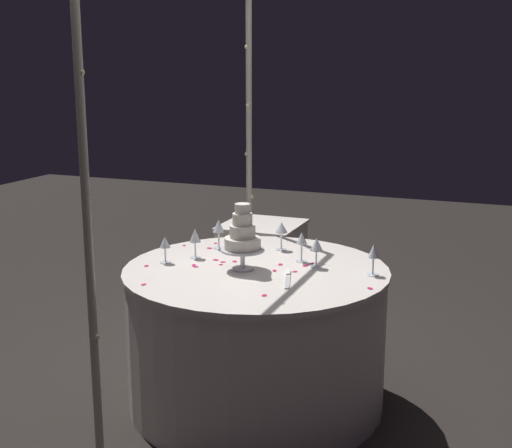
# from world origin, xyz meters

# --- Properties ---
(ground_plane) EXTENTS (12.00, 12.00, 0.00)m
(ground_plane) POSITION_xyz_m (0.00, 0.00, 0.00)
(ground_plane) COLOR black
(decorative_arch) EXTENTS (1.75, 0.06, 2.14)m
(decorative_arch) POSITION_xyz_m (0.00, 0.38, 1.37)
(decorative_arch) COLOR #B7B29E
(decorative_arch) RESTS_ON ground
(main_table) EXTENTS (1.34, 1.34, 0.73)m
(main_table) POSITION_xyz_m (0.00, 0.00, 0.36)
(main_table) COLOR silver
(main_table) RESTS_ON ground
(side_table) EXTENTS (0.51, 0.51, 0.69)m
(side_table) POSITION_xyz_m (1.09, 0.38, 0.35)
(side_table) COLOR silver
(side_table) RESTS_ON ground
(tiered_cake) EXTENTS (0.22, 0.22, 0.34)m
(tiered_cake) POSITION_xyz_m (-0.05, 0.05, 0.89)
(tiered_cake) COLOR silver
(tiered_cake) RESTS_ON main_table
(wine_glass_0) EXTENTS (0.06, 0.06, 0.14)m
(wine_glass_0) POSITION_xyz_m (-0.08, 0.47, 0.83)
(wine_glass_0) COLOR silver
(wine_glass_0) RESTS_ON main_table
(wine_glass_1) EXTENTS (0.06, 0.06, 0.16)m
(wine_glass_1) POSITION_xyz_m (0.20, -0.18, 0.84)
(wine_glass_1) COLOR silver
(wine_glass_1) RESTS_ON main_table
(wine_glass_2) EXTENTS (0.06, 0.06, 0.15)m
(wine_glass_2) POSITION_xyz_m (0.12, -0.28, 0.84)
(wine_glass_2) COLOR silver
(wine_glass_2) RESTS_ON main_table
(wine_glass_3) EXTENTS (0.07, 0.07, 0.16)m
(wine_glass_3) POSITION_xyz_m (0.38, -0.00, 0.84)
(wine_glass_3) COLOR silver
(wine_glass_3) RESTS_ON main_table
(wine_glass_4) EXTENTS (0.06, 0.06, 0.15)m
(wine_glass_4) POSITION_xyz_m (0.10, -0.57, 0.84)
(wine_glass_4) COLOR silver
(wine_glass_4) RESTS_ON main_table
(wine_glass_5) EXTENTS (0.06, 0.06, 0.16)m
(wine_glass_5) POSITION_xyz_m (0.06, 0.37, 0.84)
(wine_glass_5) COLOR silver
(wine_glass_5) RESTS_ON main_table
(wine_glass_6) EXTENTS (0.06, 0.06, 0.16)m
(wine_glass_6) POSITION_xyz_m (0.28, 0.33, 0.85)
(wine_glass_6) COLOR silver
(wine_glass_6) RESTS_ON main_table
(cake_knife) EXTENTS (0.29, 0.11, 0.01)m
(cake_knife) POSITION_xyz_m (-0.11, -0.21, 0.73)
(cake_knife) COLOR silver
(cake_knife) RESTS_ON main_table
(rose_petal_0) EXTENTS (0.03, 0.04, 0.00)m
(rose_petal_0) POSITION_xyz_m (0.26, 0.38, 0.73)
(rose_petal_0) COLOR #C61951
(rose_petal_0) RESTS_ON main_table
(rose_petal_1) EXTENTS (0.03, 0.03, 0.00)m
(rose_petal_1) POSITION_xyz_m (-0.44, 0.39, 0.73)
(rose_petal_1) COLOR #C61951
(rose_petal_1) RESTS_ON main_table
(rose_petal_2) EXTENTS (0.03, 0.03, 0.00)m
(rose_petal_2) POSITION_xyz_m (-0.07, 0.31, 0.73)
(rose_petal_2) COLOR #C61951
(rose_petal_2) RESTS_ON main_table
(rose_petal_3) EXTENTS (0.03, 0.02, 0.00)m
(rose_petal_3) POSITION_xyz_m (-0.01, -0.10, 0.73)
(rose_petal_3) COLOR #C61951
(rose_petal_3) RESTS_ON main_table
(rose_petal_4) EXTENTS (0.04, 0.04, 0.00)m
(rose_petal_4) POSITION_xyz_m (0.07, 0.15, 0.73)
(rose_petal_4) COLOR #C61951
(rose_petal_4) RESTS_ON main_table
(rose_petal_5) EXTENTS (0.03, 0.03, 0.00)m
(rose_petal_5) POSITION_xyz_m (-0.01, 0.19, 0.73)
(rose_petal_5) COLOR #C61951
(rose_petal_5) RESTS_ON main_table
(rose_petal_6) EXTENTS (0.03, 0.03, 0.00)m
(rose_petal_6) POSITION_xyz_m (0.03, 0.20, 0.73)
(rose_petal_6) COLOR #C61951
(rose_petal_6) RESTS_ON main_table
(rose_petal_7) EXTENTS (0.03, 0.02, 0.00)m
(rose_petal_7) POSITION_xyz_m (0.26, 0.54, 0.73)
(rose_petal_7) COLOR #C61951
(rose_petal_7) RESTS_ON main_table
(rose_petal_8) EXTENTS (0.03, 0.02, 0.00)m
(rose_petal_8) POSITION_xyz_m (0.18, -0.24, 0.73)
(rose_petal_8) COLOR #C61951
(rose_petal_8) RESTS_ON main_table
(rose_petal_9) EXTENTS (0.03, 0.04, 0.00)m
(rose_petal_9) POSITION_xyz_m (0.06, 0.25, 0.73)
(rose_petal_9) COLOR #C61951
(rose_petal_9) RESTS_ON main_table
(rose_petal_10) EXTENTS (0.04, 0.04, 0.00)m
(rose_petal_10) POSITION_xyz_m (-0.12, -0.61, 0.73)
(rose_petal_10) COLOR #C61951
(rose_petal_10) RESTS_ON main_table
(rose_petal_11) EXTENTS (0.03, 0.03, 0.00)m
(rose_petal_11) POSITION_xyz_m (0.01, -0.20, 0.73)
(rose_petal_11) COLOR #C61951
(rose_petal_11) RESTS_ON main_table
(rose_petal_12) EXTENTS (0.03, 0.03, 0.00)m
(rose_petal_12) POSITION_xyz_m (0.30, 0.15, 0.73)
(rose_petal_12) COLOR #C61951
(rose_petal_12) RESTS_ON main_table
(rose_petal_13) EXTENTS (0.04, 0.03, 0.00)m
(rose_petal_13) POSITION_xyz_m (0.13, -0.22, 0.73)
(rose_petal_13) COLOR #C61951
(rose_petal_13) RESTS_ON main_table
(rose_petal_14) EXTENTS (0.03, 0.03, 0.00)m
(rose_petal_14) POSITION_xyz_m (0.37, 0.40, 0.73)
(rose_petal_14) COLOR #C61951
(rose_petal_14) RESTS_ON main_table
(rose_petal_15) EXTENTS (0.03, 0.04, 0.00)m
(rose_petal_15) POSITION_xyz_m (0.25, 0.11, 0.73)
(rose_petal_15) COLOR #C61951
(rose_petal_15) RESTS_ON main_table
(rose_petal_16) EXTENTS (0.03, 0.03, 0.00)m
(rose_petal_16) POSITION_xyz_m (-0.17, 0.53, 0.73)
(rose_petal_16) COLOR #C61951
(rose_petal_16) RESTS_ON main_table
(rose_petal_17) EXTENTS (0.03, 0.04, 0.00)m
(rose_petal_17) POSITION_xyz_m (-0.09, 0.29, 0.73)
(rose_petal_17) COLOR #C61951
(rose_petal_17) RESTS_ON main_table
(rose_petal_18) EXTENTS (0.03, 0.03, 0.00)m
(rose_petal_18) POSITION_xyz_m (-0.39, -0.19, 0.73)
(rose_petal_18) COLOR #C61951
(rose_petal_18) RESTS_ON main_table
(rose_petal_19) EXTENTS (0.04, 0.03, 0.00)m
(rose_petal_19) POSITION_xyz_m (0.10, -0.09, 0.73)
(rose_petal_19) COLOR #C61951
(rose_petal_19) RESTS_ON main_table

